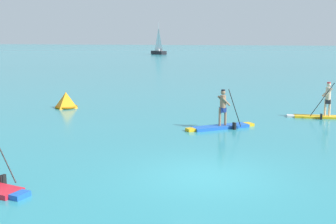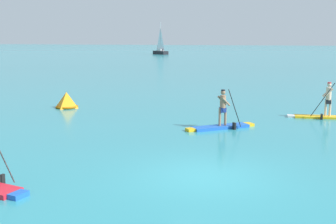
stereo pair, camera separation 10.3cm
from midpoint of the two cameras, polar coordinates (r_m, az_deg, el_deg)
ground at (r=12.87m, az=5.20°, el=-8.40°), size 440.00×440.00×0.00m
paddleboarder_mid_center at (r=19.43m, az=7.23°, el=-1.21°), size 2.86×2.43×1.83m
paddleboarder_far_right at (r=23.16m, az=20.10°, el=0.13°), size 3.59×1.04×1.88m
race_marker_buoy at (r=25.61m, az=-13.12°, el=1.42°), size 1.29×1.29×0.92m
sailboat_left_horizon at (r=105.33m, az=-0.97°, el=8.13°), size 4.66×4.41×7.66m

